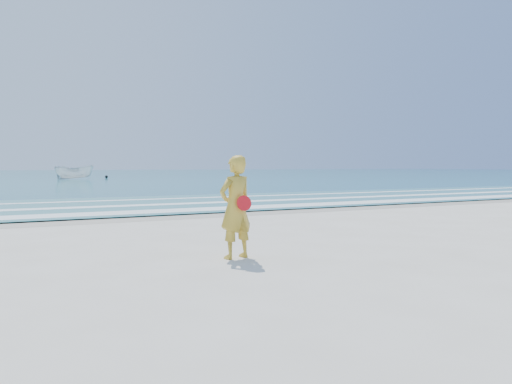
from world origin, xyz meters
name	(u,v)px	position (x,y,z in m)	size (l,w,h in m)	color
ground	(370,261)	(0.00, 0.00, 0.00)	(400.00, 400.00, 0.00)	silver
wet_sand	(188,215)	(0.00, 9.00, 0.00)	(400.00, 2.40, 0.00)	#B2A893
ocean	(25,174)	(0.00, 105.00, 0.02)	(400.00, 190.00, 0.04)	#19727F
shallow	(147,204)	(0.00, 14.00, 0.04)	(400.00, 10.00, 0.01)	#59B7AD
foam_near	(176,210)	(0.00, 10.30, 0.05)	(400.00, 1.40, 0.01)	white
foam_mid	(152,205)	(0.00, 13.20, 0.05)	(400.00, 0.90, 0.01)	white
foam_far	(132,200)	(0.00, 16.50, 0.05)	(400.00, 0.60, 0.01)	white
boat	(75,172)	(2.86, 55.77, 0.91)	(1.69, 4.49, 1.74)	white
buoy	(106,177)	(7.28, 59.54, 0.23)	(0.38, 0.38, 0.38)	black
woman	(236,207)	(-1.94, 1.29, 0.91)	(0.74, 0.58, 1.81)	gold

